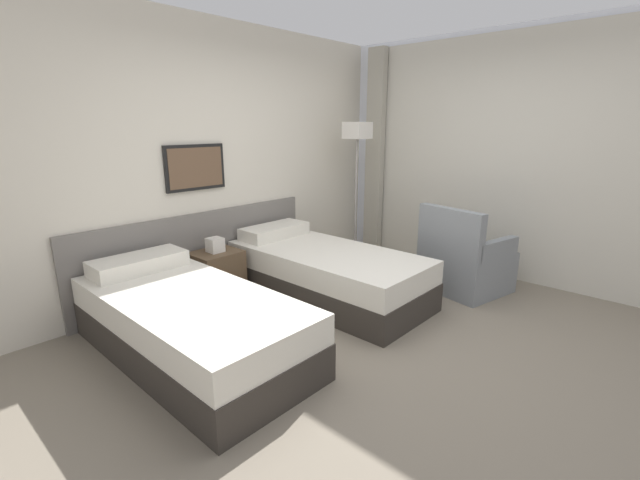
% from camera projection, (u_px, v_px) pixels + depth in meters
% --- Properties ---
extents(ground_plane, '(16.00, 16.00, 0.00)m').
position_uv_depth(ground_plane, '(387.00, 340.00, 3.48)').
color(ground_plane, slate).
extents(wall_headboard, '(10.00, 0.10, 2.70)m').
position_uv_depth(wall_headboard, '(226.00, 164.00, 4.46)').
color(wall_headboard, beige).
rests_on(wall_headboard, ground_plane).
extents(wall_window, '(0.21, 4.53, 2.70)m').
position_uv_depth(wall_window, '(518.00, 159.00, 4.61)').
color(wall_window, white).
rests_on(wall_window, ground_plane).
extents(bed_near_door, '(0.95, 2.03, 0.62)m').
position_uv_depth(bed_near_door, '(190.00, 323.00, 3.22)').
color(bed_near_door, '#332D28').
rests_on(bed_near_door, ground_plane).
extents(bed_near_window, '(0.95, 2.03, 0.62)m').
position_uv_depth(bed_near_window, '(325.00, 272.00, 4.31)').
color(bed_near_window, '#332D28').
rests_on(bed_near_window, ground_plane).
extents(nightstand, '(0.45, 0.38, 0.63)m').
position_uv_depth(nightstand, '(217.00, 274.00, 4.26)').
color(nightstand, brown).
rests_on(nightstand, ground_plane).
extents(floor_lamp, '(0.26, 0.26, 1.73)m').
position_uv_depth(floor_lamp, '(357.00, 144.00, 5.15)').
color(floor_lamp, '#9E9993').
rests_on(floor_lamp, ground_plane).
extents(armchair, '(0.86, 0.87, 0.91)m').
position_uv_depth(armchair, '(464.00, 263.00, 4.47)').
color(armchair, gray).
rests_on(armchair, ground_plane).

